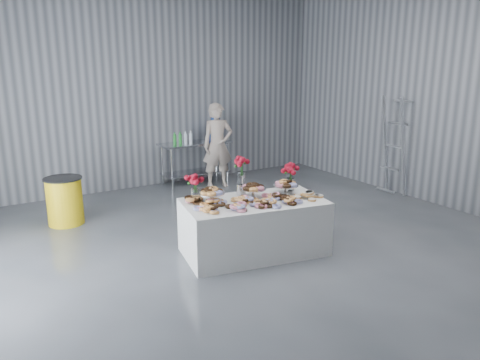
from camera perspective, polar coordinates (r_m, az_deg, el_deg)
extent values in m
plane|color=#3B3E43|center=(6.38, 4.32, -9.64)|extent=(9.00, 9.00, 0.00)
cube|color=gray|center=(9.83, -11.27, 10.75)|extent=(8.00, 0.04, 4.00)
cube|color=gray|center=(8.82, 26.43, 9.11)|extent=(0.04, 9.00, 4.00)
cube|color=white|center=(6.45, 1.69, -5.74)|extent=(2.05, 1.34, 0.75)
cube|color=silver|center=(9.94, -5.53, 4.49)|extent=(1.50, 0.60, 0.04)
cube|color=silver|center=(10.07, -5.44, 0.96)|extent=(1.40, 0.55, 0.03)
cylinder|color=silver|center=(9.54, -8.30, 1.22)|extent=(0.04, 0.04, 0.86)
cylinder|color=silver|center=(10.11, -1.53, 2.13)|extent=(0.04, 0.04, 0.86)
cylinder|color=silver|center=(9.99, -9.45, 1.78)|extent=(0.04, 0.04, 0.86)
cylinder|color=silver|center=(10.54, -2.90, 2.63)|extent=(0.04, 0.04, 0.86)
cylinder|color=silver|center=(6.27, -3.46, -2.18)|extent=(0.06, 0.06, 0.12)
cylinder|color=silver|center=(6.25, -3.46, -1.61)|extent=(0.36, 0.36, 0.01)
cylinder|color=silver|center=(6.46, 1.62, -1.63)|extent=(0.06, 0.06, 0.12)
cylinder|color=silver|center=(6.45, 1.63, -1.08)|extent=(0.36, 0.36, 0.01)
cylinder|color=silver|center=(6.66, 5.59, -1.19)|extent=(0.06, 0.06, 0.12)
cylinder|color=silver|center=(6.65, 5.61, -0.65)|extent=(0.36, 0.36, 0.01)
cylinder|color=white|center=(6.30, -5.47, -1.85)|extent=(0.11, 0.11, 0.18)
cylinder|color=#1E5919|center=(6.26, -5.50, -0.71)|extent=(0.04, 0.04, 0.18)
cylinder|color=white|center=(6.85, 6.17, -0.51)|extent=(0.11, 0.11, 0.18)
cylinder|color=#1E5919|center=(6.82, 6.20, 0.55)|extent=(0.04, 0.04, 0.18)
cylinder|color=silver|center=(6.60, 0.15, -1.14)|extent=(0.14, 0.14, 0.15)
cylinder|color=white|center=(6.56, 0.16, 0.25)|extent=(0.11, 0.11, 0.18)
cylinder|color=#1E5919|center=(6.53, 0.16, 1.35)|extent=(0.04, 0.04, 0.18)
cylinder|color=blue|center=(10.13, -3.01, 5.99)|extent=(0.28, 0.28, 0.40)
sphere|color=blue|center=(10.09, -3.03, 7.43)|extent=(0.20, 0.20, 0.20)
imported|color=#CC8C93|center=(9.69, -2.73, 4.22)|extent=(0.71, 0.54, 1.74)
cylinder|color=gold|center=(8.07, -20.58, -2.48)|extent=(0.56, 0.56, 0.75)
cylinder|color=black|center=(7.97, -20.83, 0.18)|extent=(0.60, 0.60, 0.02)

